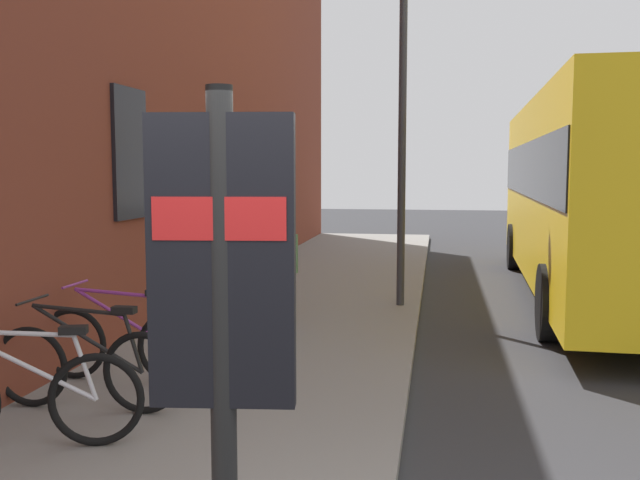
% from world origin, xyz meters
% --- Properties ---
extents(ground, '(60.00, 60.00, 0.00)m').
position_xyz_m(ground, '(6.00, -1.00, 0.00)').
color(ground, '#2D2D30').
extents(sidewalk_pavement, '(24.00, 3.50, 0.12)m').
position_xyz_m(sidewalk_pavement, '(8.00, 1.75, 0.06)').
color(sidewalk_pavement, gray).
rests_on(sidewalk_pavement, ground).
extents(station_facade, '(22.00, 0.65, 9.24)m').
position_xyz_m(station_facade, '(8.99, 3.80, 4.62)').
color(station_facade, brown).
rests_on(station_facade, ground).
extents(bicycle_under_window, '(0.62, 1.72, 0.97)m').
position_xyz_m(bicycle_under_window, '(1.99, 2.77, 0.51)').
color(bicycle_under_window, black).
rests_on(bicycle_under_window, sidewalk_pavement).
extents(bicycle_beside_lamp, '(0.48, 1.77, 0.97)m').
position_xyz_m(bicycle_beside_lamp, '(2.86, 2.74, 0.51)').
color(bicycle_beside_lamp, black).
rests_on(bicycle_beside_lamp, sidewalk_pavement).
extents(bicycle_end_of_row, '(0.48, 1.77, 0.97)m').
position_xyz_m(bicycle_end_of_row, '(3.70, 2.79, 0.51)').
color(bicycle_end_of_row, black).
rests_on(bicycle_end_of_row, sidewalk_pavement).
extents(transit_info_sign, '(0.15, 0.56, 2.40)m').
position_xyz_m(transit_info_sign, '(-0.20, 0.54, 1.72)').
color(transit_info_sign, black).
rests_on(transit_info_sign, sidewalk_pavement).
extents(city_bus, '(10.58, 2.93, 3.35)m').
position_xyz_m(city_bus, '(9.95, -3.00, 1.92)').
color(city_bus, yellow).
rests_on(city_bus, ground).
extents(pedestrian_near_bus, '(0.26, 0.59, 1.53)m').
position_xyz_m(pedestrian_near_bus, '(6.21, 1.82, 1.05)').
color(pedestrian_near_bus, '#723F72').
rests_on(pedestrian_near_bus, sidewalk_pavement).
extents(street_lamp, '(0.28, 0.28, 5.00)m').
position_xyz_m(street_lamp, '(8.14, 0.30, 3.09)').
color(street_lamp, '#333338').
rests_on(street_lamp, sidewalk_pavement).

